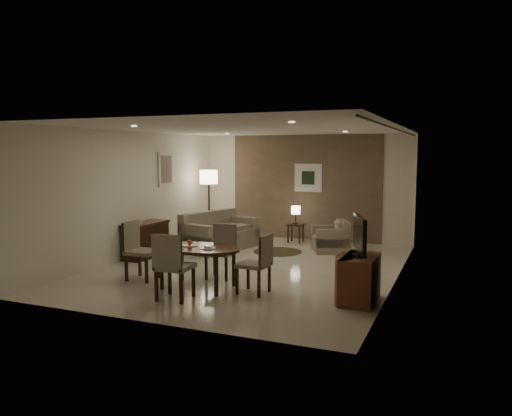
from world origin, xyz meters
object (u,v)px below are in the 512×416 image
at_px(chair_right, 253,264).
at_px(sofa, 220,231).
at_px(chair_near, 175,266).
at_px(tv_cabinet, 360,279).
at_px(side_table, 296,233).
at_px(chair_far, 220,252).
at_px(armchair, 330,236).
at_px(chair_left, 143,251).
at_px(console_desk, 146,240).
at_px(dining_table, 198,268).
at_px(floor_lamp, 209,205).

distance_m(chair_right, sofa, 3.74).
bearing_deg(chair_right, chair_near, -48.62).
distance_m(tv_cabinet, chair_right, 1.68).
bearing_deg(side_table, chair_right, -80.28).
relative_size(chair_far, chair_right, 0.99).
bearing_deg(chair_right, tv_cabinet, 100.19).
distance_m(sofa, armchair, 2.54).
distance_m(chair_left, side_table, 4.76).
bearing_deg(side_table, armchair, -36.37).
distance_m(chair_near, chair_left, 1.41).
bearing_deg(chair_left, tv_cabinet, -89.52).
bearing_deg(side_table, chair_left, -106.55).
distance_m(console_desk, chair_left, 1.97).
height_order(chair_right, sofa, chair_right).
relative_size(chair_right, side_table, 2.04).
distance_m(tv_cabinet, sofa, 4.76).
height_order(dining_table, chair_near, chair_near).
xyz_separation_m(chair_far, floor_lamp, (-2.03, 3.41, 0.42)).
bearing_deg(chair_near, sofa, -77.19).
xyz_separation_m(chair_left, armchair, (2.44, 3.75, -0.16)).
bearing_deg(armchair, sofa, -98.43).
xyz_separation_m(tv_cabinet, chair_left, (-3.80, -0.14, 0.16)).
distance_m(armchair, floor_lamp, 3.31).
relative_size(chair_left, floor_lamp, 0.57).
distance_m(chair_left, sofa, 3.02).
height_order(chair_right, side_table, chair_right).
bearing_deg(sofa, chair_far, -139.87).
distance_m(dining_table, chair_left, 1.19).
distance_m(console_desk, floor_lamp, 2.46).
distance_m(console_desk, chair_right, 3.64).
xyz_separation_m(console_desk, side_table, (2.44, 2.91, -0.14)).
bearing_deg(chair_far, console_desk, 151.95).
height_order(armchair, floor_lamp, floor_lamp).
height_order(tv_cabinet, sofa, sofa).
relative_size(chair_far, floor_lamp, 0.53).
xyz_separation_m(chair_near, chair_far, (0.06, 1.42, -0.04)).
bearing_deg(dining_table, side_table, 87.73).
bearing_deg(tv_cabinet, chair_far, 169.52).
height_order(console_desk, chair_far, chair_far).
bearing_deg(armchair, floor_lamp, -119.97).
bearing_deg(armchair, console_desk, -84.23).
bearing_deg(tv_cabinet, floor_lamp, 139.88).
height_order(tv_cabinet, chair_near, chair_near).
height_order(dining_table, armchair, armchair).
relative_size(chair_right, sofa, 0.52).
distance_m(chair_right, side_table, 4.67).
distance_m(sofa, side_table, 2.05).
bearing_deg(tv_cabinet, chair_left, -177.91).
xyz_separation_m(chair_near, floor_lamp, (-1.97, 4.83, 0.38)).
bearing_deg(chair_left, sofa, -1.85).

